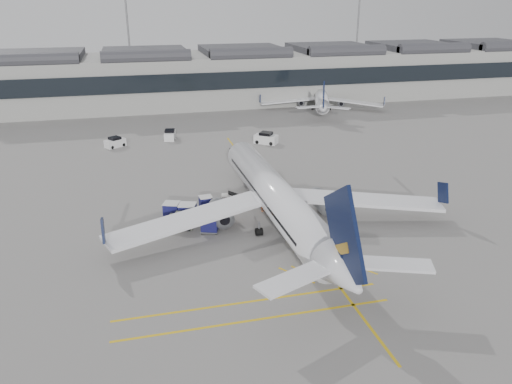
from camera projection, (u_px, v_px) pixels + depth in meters
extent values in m
plane|color=gray|center=(206.00, 249.00, 49.21)|extent=(220.00, 220.00, 0.00)
cube|color=#9E9E99|center=(156.00, 81.00, 112.15)|extent=(200.00, 20.00, 11.00)
cube|color=black|center=(159.00, 83.00, 102.59)|extent=(200.00, 0.50, 3.60)
cube|color=#38383D|center=(154.00, 52.00, 109.88)|extent=(200.00, 18.00, 1.40)
cylinder|color=slate|center=(129.00, 44.00, 121.08)|extent=(0.44, 0.44, 25.00)
cylinder|color=slate|center=(357.00, 39.00, 134.77)|extent=(0.44, 0.44, 25.00)
cube|color=gold|center=(275.00, 201.00, 60.51)|extent=(0.25, 60.00, 0.01)
cylinder|color=white|center=(275.00, 196.00, 53.67)|extent=(4.42, 30.44, 3.81)
cone|color=white|center=(238.00, 151.00, 69.11)|extent=(3.89, 4.13, 3.81)
cone|color=white|center=(345.00, 274.00, 37.72)|extent=(3.90, 4.94, 3.81)
cube|color=white|center=(189.00, 219.00, 50.27)|extent=(17.45, 9.09, 0.35)
cube|color=white|center=(362.00, 200.00, 55.01)|extent=(17.53, 8.47, 0.35)
cylinder|color=slate|center=(221.00, 214.00, 53.27)|extent=(2.20, 3.69, 2.13)
cylinder|color=slate|center=(323.00, 202.00, 56.17)|extent=(2.20, 3.69, 2.13)
cube|color=#0B1433|center=(344.00, 237.00, 37.23)|extent=(0.46, 7.71, 8.48)
cylinder|color=black|center=(248.00, 184.00, 65.17)|extent=(0.30, 0.65, 0.65)
cylinder|color=black|center=(259.00, 232.00, 51.80)|extent=(0.72, 0.82, 0.81)
cylinder|color=black|center=(305.00, 226.00, 53.04)|extent=(0.72, 0.82, 0.81)
cylinder|color=white|center=(321.00, 97.00, 110.27)|extent=(10.32, 22.26, 2.84)
cone|color=white|center=(320.00, 87.00, 122.15)|extent=(3.69, 3.80, 2.84)
cone|color=white|center=(323.00, 108.00, 98.00)|extent=(3.89, 4.37, 2.84)
cube|color=white|center=(289.00, 101.00, 110.12)|extent=(12.90, 3.10, 0.26)
cube|color=white|center=(354.00, 102.00, 108.83)|extent=(11.81, 10.00, 0.26)
cylinder|color=slate|center=(301.00, 102.00, 111.46)|extent=(2.41, 3.09, 1.58)
cylinder|color=slate|center=(341.00, 103.00, 110.67)|extent=(2.41, 3.09, 1.58)
cube|color=#0B1433|center=(323.00, 97.00, 97.65)|extent=(2.15, 5.48, 6.32)
cylinder|color=black|center=(320.00, 99.00, 119.09)|extent=(0.36, 0.53, 0.48)
cylinder|color=black|center=(312.00, 108.00, 109.45)|extent=(0.70, 0.75, 0.60)
cylinder|color=black|center=(330.00, 109.00, 109.11)|extent=(0.70, 0.75, 0.60)
cube|color=beige|center=(234.00, 203.00, 59.27)|extent=(3.65, 2.01, 0.64)
cube|color=black|center=(241.00, 197.00, 59.05)|extent=(3.22, 1.58, 1.34)
cube|color=beige|center=(225.00, 198.00, 58.99)|extent=(1.03, 1.32, 0.82)
cylinder|color=black|center=(223.00, 206.00, 58.66)|extent=(0.42, 0.24, 0.40)
cylinder|color=black|center=(223.00, 202.00, 59.84)|extent=(0.42, 0.24, 0.40)
cylinder|color=black|center=(244.00, 206.00, 58.78)|extent=(0.42, 0.24, 0.40)
cylinder|color=black|center=(244.00, 201.00, 59.97)|extent=(0.42, 0.24, 0.40)
cube|color=gray|center=(188.00, 219.00, 55.15)|extent=(2.35, 2.13, 0.14)
cube|color=#161656|center=(188.00, 212.00, 54.81)|extent=(2.17, 2.02, 1.66)
cube|color=silver|center=(187.00, 205.00, 54.49)|extent=(2.24, 2.10, 0.11)
cylinder|color=black|center=(180.00, 222.00, 54.65)|extent=(0.27, 0.19, 0.25)
cylinder|color=black|center=(182.00, 217.00, 55.81)|extent=(0.27, 0.19, 0.25)
cylinder|color=black|center=(194.00, 223.00, 54.54)|extent=(0.27, 0.19, 0.25)
cylinder|color=black|center=(196.00, 218.00, 55.70)|extent=(0.27, 0.19, 0.25)
cube|color=gray|center=(210.00, 230.00, 52.62)|extent=(2.25, 2.05, 0.13)
cube|color=#161656|center=(210.00, 223.00, 52.30)|extent=(2.07, 1.94, 1.57)
cube|color=silver|center=(209.00, 216.00, 52.00)|extent=(2.14, 2.01, 0.11)
cylinder|color=black|center=(202.00, 233.00, 52.16)|extent=(0.26, 0.18, 0.24)
cylinder|color=black|center=(204.00, 228.00, 53.27)|extent=(0.26, 0.18, 0.24)
cylinder|color=black|center=(216.00, 234.00, 52.03)|extent=(0.26, 0.18, 0.24)
cylinder|color=black|center=(218.00, 229.00, 53.14)|extent=(0.26, 0.18, 0.24)
cube|color=gray|center=(206.00, 208.00, 58.13)|extent=(1.67, 1.41, 0.11)
cube|color=#161656|center=(206.00, 202.00, 57.86)|extent=(1.53, 1.36, 1.34)
cube|color=silver|center=(206.00, 197.00, 57.60)|extent=(1.58, 1.41, 0.09)
cylinder|color=black|center=(202.00, 211.00, 57.51)|extent=(0.21, 0.11, 0.20)
cylinder|color=black|center=(200.00, 208.00, 58.41)|extent=(0.21, 0.11, 0.20)
cylinder|color=black|center=(212.00, 210.00, 57.90)|extent=(0.21, 0.11, 0.20)
cylinder|color=black|center=(210.00, 206.00, 58.79)|extent=(0.21, 0.11, 0.20)
cube|color=gray|center=(172.00, 217.00, 55.77)|extent=(2.25, 2.07, 0.13)
cube|color=#161656|center=(172.00, 210.00, 55.46)|extent=(2.08, 1.96, 1.56)
cube|color=silver|center=(171.00, 203.00, 55.16)|extent=(2.15, 2.03, 0.11)
cylinder|color=black|center=(164.00, 219.00, 55.34)|extent=(0.26, 0.19, 0.24)
cylinder|color=black|center=(167.00, 215.00, 56.43)|extent=(0.26, 0.19, 0.24)
cylinder|color=black|center=(177.00, 220.00, 55.17)|extent=(0.26, 0.19, 0.24)
cylinder|color=black|center=(180.00, 216.00, 56.26)|extent=(0.26, 0.19, 0.24)
imported|color=#F25A0C|center=(263.00, 205.00, 57.48)|extent=(0.71, 0.64, 1.63)
imported|color=#F85D0D|center=(231.00, 212.00, 55.22)|extent=(1.11, 0.99, 1.90)
cube|color=#55584B|center=(181.00, 222.00, 53.54)|extent=(3.33, 2.74, 1.15)
cube|color=#55584B|center=(181.00, 216.00, 53.29)|extent=(1.82, 1.82, 0.57)
cylinder|color=black|center=(170.00, 227.00, 53.13)|extent=(0.71, 0.52, 0.64)
cylinder|color=black|center=(174.00, 221.00, 54.50)|extent=(0.71, 0.52, 0.64)
cylinder|color=black|center=(189.00, 228.00, 52.81)|extent=(0.71, 0.52, 0.64)
cylinder|color=black|center=(193.00, 222.00, 54.18)|extent=(0.71, 0.52, 0.64)
cone|color=#F24C0A|center=(254.00, 176.00, 68.22)|extent=(0.37, 0.37, 0.51)
cone|color=#F24C0A|center=(318.00, 198.00, 60.84)|extent=(0.35, 0.35, 0.48)
cube|color=silver|center=(115.00, 143.00, 82.21)|extent=(3.63, 3.21, 1.28)
cube|color=black|center=(115.00, 139.00, 81.92)|extent=(2.23, 2.21, 0.55)
cylinder|color=black|center=(112.00, 147.00, 81.13)|extent=(0.56, 0.47, 0.55)
cylinder|color=black|center=(107.00, 146.00, 82.02)|extent=(0.56, 0.47, 0.55)
cylinder|color=black|center=(124.00, 145.00, 82.65)|extent=(0.56, 0.47, 0.55)
cylinder|color=black|center=(119.00, 143.00, 83.55)|extent=(0.56, 0.47, 0.55)
cube|color=silver|center=(170.00, 136.00, 86.53)|extent=(2.33, 3.67, 1.32)
cube|color=black|center=(170.00, 131.00, 86.23)|extent=(1.91, 1.98, 0.57)
cylinder|color=black|center=(174.00, 139.00, 85.65)|extent=(0.31, 0.60, 0.57)
cylinder|color=black|center=(165.00, 140.00, 85.58)|extent=(0.31, 0.60, 0.57)
cylinder|color=black|center=(175.00, 136.00, 87.76)|extent=(0.31, 0.60, 0.57)
cylinder|color=black|center=(167.00, 136.00, 87.68)|extent=(0.31, 0.60, 0.57)
cube|color=silver|center=(266.00, 139.00, 84.09)|extent=(4.16, 3.82, 1.48)
cube|color=black|center=(266.00, 134.00, 83.77)|extent=(2.60, 2.58, 0.63)
cylinder|color=black|center=(257.00, 142.00, 84.00)|extent=(0.64, 0.57, 0.63)
cylinder|color=black|center=(261.00, 140.00, 85.44)|extent=(0.64, 0.57, 0.63)
cylinder|color=black|center=(271.00, 144.00, 83.06)|extent=(0.64, 0.57, 0.63)
cylinder|color=black|center=(275.00, 141.00, 84.50)|extent=(0.64, 0.57, 0.63)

